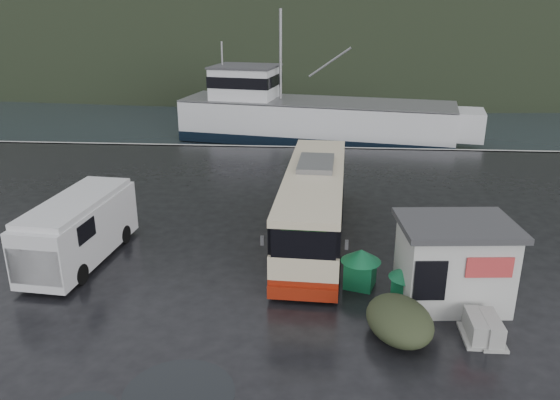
# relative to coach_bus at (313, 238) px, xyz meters

# --- Properties ---
(ground) EXTENTS (160.00, 160.00, 0.00)m
(ground) POSITION_rel_coach_bus_xyz_m (-1.89, -4.28, 0.00)
(ground) COLOR black
(ground) RESTS_ON ground
(harbor_water) EXTENTS (300.00, 180.00, 0.02)m
(harbor_water) POSITION_rel_coach_bus_xyz_m (-1.89, 105.72, 0.00)
(harbor_water) COLOR black
(harbor_water) RESTS_ON ground
(quay_edge) EXTENTS (160.00, 0.60, 1.50)m
(quay_edge) POSITION_rel_coach_bus_xyz_m (-1.89, 15.72, 0.00)
(quay_edge) COLOR #999993
(quay_edge) RESTS_ON ground
(headland) EXTENTS (780.00, 540.00, 570.00)m
(headland) POSITION_rel_coach_bus_xyz_m (8.11, 245.72, 0.00)
(headland) COLOR black
(headland) RESTS_ON ground
(coach_bus) EXTENTS (3.41, 11.42, 3.19)m
(coach_bus) POSITION_rel_coach_bus_xyz_m (0.00, 0.00, 0.00)
(coach_bus) COLOR beige
(coach_bus) RESTS_ON ground
(white_van) EXTENTS (2.68, 6.32, 2.57)m
(white_van) POSITION_rel_coach_bus_xyz_m (-8.97, -2.83, 0.00)
(white_van) COLOR silver
(white_van) RESTS_ON ground
(waste_bin_left) EXTENTS (1.27, 1.27, 1.42)m
(waste_bin_left) POSITION_rel_coach_bus_xyz_m (1.72, -4.13, 0.00)
(waste_bin_left) COLOR #126539
(waste_bin_left) RESTS_ON ground
(waste_bin_right) EXTENTS (1.21, 1.21, 1.29)m
(waste_bin_right) POSITION_rel_coach_bus_xyz_m (3.22, -5.07, 0.00)
(waste_bin_right) COLOR #126539
(waste_bin_right) RESTS_ON ground
(dome_tent) EXTENTS (2.40, 3.01, 1.06)m
(dome_tent) POSITION_rel_coach_bus_xyz_m (2.69, -7.15, 0.00)
(dome_tent) COLOR #2F3721
(dome_tent) RESTS_ON ground
(ticket_kiosk) EXTENTS (3.90, 3.09, 2.87)m
(ticket_kiosk) POSITION_rel_coach_bus_xyz_m (4.66, -4.97, 0.00)
(ticket_kiosk) COLOR beige
(ticket_kiosk) RESTS_ON ground
(jersey_barrier_a) EXTENTS (0.74, 1.46, 0.73)m
(jersey_barrier_a) POSITION_rel_coach_bus_xyz_m (5.38, -7.16, 0.00)
(jersey_barrier_a) COLOR #999993
(jersey_barrier_a) RESTS_ON ground
(jersey_barrier_b) EXTENTS (0.74, 1.45, 0.72)m
(jersey_barrier_b) POSITION_rel_coach_bus_xyz_m (4.95, -7.10, 0.00)
(jersey_barrier_b) COLOR #999993
(jersey_barrier_b) RESTS_ON ground
(fishing_trawler) EXTENTS (27.02, 10.53, 10.56)m
(fishing_trawler) POSITION_rel_coach_bus_xyz_m (-0.16, 23.56, 0.00)
(fishing_trawler) COLOR silver
(fishing_trawler) RESTS_ON ground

